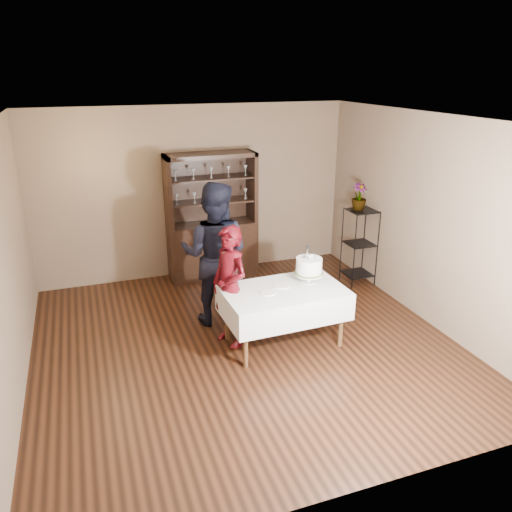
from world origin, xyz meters
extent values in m
plane|color=black|center=(0.00, 0.00, 0.00)|extent=(5.00, 5.00, 0.00)
plane|color=white|center=(0.00, 0.00, 2.70)|extent=(5.00, 5.00, 0.00)
cube|color=brown|center=(0.00, 2.50, 1.35)|extent=(5.00, 0.02, 2.70)
cube|color=brown|center=(-2.50, 0.00, 1.35)|extent=(0.02, 5.00, 2.70)
cube|color=brown|center=(2.50, 0.00, 1.35)|extent=(0.02, 5.00, 2.70)
cube|color=black|center=(0.20, 2.24, 0.45)|extent=(1.40, 0.48, 0.90)
cube|color=black|center=(0.20, 2.46, 1.45)|extent=(1.40, 0.03, 1.10)
cube|color=black|center=(0.20, 2.24, 1.97)|extent=(1.40, 0.48, 0.06)
cube|color=black|center=(0.20, 2.24, 1.25)|extent=(1.28, 0.42, 0.02)
cube|color=black|center=(0.20, 2.24, 1.62)|extent=(1.28, 0.42, 0.02)
cylinder|color=black|center=(2.08, 1.00, 0.60)|extent=(0.02, 0.02, 1.20)
cylinder|color=black|center=(2.48, 1.00, 0.60)|extent=(0.02, 0.02, 1.20)
cylinder|color=black|center=(2.08, 1.40, 0.60)|extent=(0.02, 0.02, 1.20)
cylinder|color=black|center=(2.48, 1.40, 0.60)|extent=(0.02, 0.02, 1.20)
cube|color=black|center=(2.28, 1.20, 0.15)|extent=(0.40, 0.40, 0.02)
cube|color=black|center=(2.28, 1.20, 0.65)|extent=(0.40, 0.40, 0.01)
cube|color=black|center=(2.28, 1.20, 1.18)|extent=(0.40, 0.40, 0.02)
cube|color=silver|center=(0.45, -0.13, 0.56)|extent=(1.48, 0.94, 0.33)
cylinder|color=#50351D|center=(-0.15, -0.49, 0.34)|extent=(0.06, 0.06, 0.69)
cylinder|color=#50351D|center=(1.08, -0.45, 0.34)|extent=(0.06, 0.06, 0.69)
cylinder|color=#50351D|center=(-0.17, 0.19, 0.34)|extent=(0.06, 0.06, 0.69)
cylinder|color=#50351D|center=(1.06, 0.23, 0.34)|extent=(0.06, 0.06, 0.69)
imported|color=#340410|center=(-0.15, 0.09, 0.75)|extent=(0.54, 0.64, 1.51)
imported|color=black|center=(-0.16, 0.71, 0.95)|extent=(1.16, 1.07, 1.90)
cylinder|color=white|center=(0.83, -0.03, 0.73)|extent=(0.20, 0.20, 0.01)
cylinder|color=white|center=(0.83, -0.03, 0.77)|extent=(0.05, 0.05, 0.10)
cylinder|color=white|center=(0.83, -0.03, 0.83)|extent=(0.36, 0.36, 0.01)
cylinder|color=#4C6A32|center=(0.83, -0.03, 0.85)|extent=(0.35, 0.35, 0.02)
cylinder|color=white|center=(0.83, -0.03, 0.94)|extent=(0.35, 0.35, 0.20)
sphere|color=#5571B6|center=(0.86, -0.03, 1.05)|extent=(0.02, 0.02, 0.02)
cube|color=white|center=(0.79, -0.05, 1.11)|extent=(0.02, 0.02, 0.14)
cube|color=black|center=(0.79, -0.05, 1.19)|extent=(0.02, 0.02, 0.05)
cylinder|color=white|center=(0.23, -0.17, 0.73)|extent=(0.24, 0.24, 0.01)
cylinder|color=white|center=(0.47, -0.04, 0.73)|extent=(0.24, 0.24, 0.01)
imported|color=#4C6A32|center=(2.24, 1.25, 1.39)|extent=(0.25, 0.25, 0.41)
camera|label=1|loc=(-1.68, -5.15, 3.21)|focal=35.00mm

